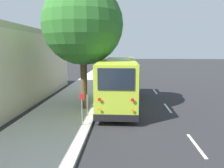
{
  "coord_description": "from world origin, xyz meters",
  "views": [
    {
      "loc": [
        -14.75,
        0.14,
        4.05
      ],
      "look_at": [
        2.53,
        1.0,
        1.3
      ],
      "focal_mm": 35.0,
      "sensor_mm": 36.0,
      "label": 1
    }
  ],
  "objects_px": {
    "parked_sedan_blue": "(120,65)",
    "sign_post_near": "(82,109)",
    "parked_sedan_black": "(120,68)",
    "sign_post_far": "(87,105)",
    "shuttle_bus": "(119,79)",
    "parked_sedan_silver": "(119,72)",
    "street_tree": "(83,19)",
    "parked_sedan_navy": "(116,77)"
  },
  "relations": [
    {
      "from": "shuttle_bus",
      "to": "parked_sedan_silver",
      "type": "distance_m",
      "value": 18.55
    },
    {
      "from": "parked_sedan_blue",
      "to": "sign_post_far",
      "type": "bearing_deg",
      "value": 179.36
    },
    {
      "from": "parked_sedan_black",
      "to": "parked_sedan_blue",
      "type": "height_order",
      "value": "parked_sedan_blue"
    },
    {
      "from": "parked_sedan_navy",
      "to": "street_tree",
      "type": "height_order",
      "value": "street_tree"
    },
    {
      "from": "parked_sedan_blue",
      "to": "sign_post_near",
      "type": "xyz_separation_m",
      "value": [
        -36.82,
        1.48,
        0.4
      ]
    },
    {
      "from": "parked_sedan_navy",
      "to": "sign_post_near",
      "type": "xyz_separation_m",
      "value": [
        -16.9,
        1.27,
        0.41
      ]
    },
    {
      "from": "parked_sedan_navy",
      "to": "parked_sedan_blue",
      "type": "relative_size",
      "value": 1.01
    },
    {
      "from": "parked_sedan_navy",
      "to": "parked_sedan_black",
      "type": "bearing_deg",
      "value": -0.14
    },
    {
      "from": "sign_post_near",
      "to": "parked_sedan_blue",
      "type": "bearing_deg",
      "value": -2.3
    },
    {
      "from": "parked_sedan_navy",
      "to": "sign_post_near",
      "type": "distance_m",
      "value": 16.95
    },
    {
      "from": "parked_sedan_blue",
      "to": "sign_post_near",
      "type": "distance_m",
      "value": 36.86
    },
    {
      "from": "parked_sedan_silver",
      "to": "street_tree",
      "type": "distance_m",
      "value": 20.79
    },
    {
      "from": "street_tree",
      "to": "parked_sedan_silver",
      "type": "bearing_deg",
      "value": -5.61
    },
    {
      "from": "parked_sedan_blue",
      "to": "parked_sedan_black",
      "type": "bearing_deg",
      "value": -178.27
    },
    {
      "from": "parked_sedan_blue",
      "to": "sign_post_far",
      "type": "relative_size",
      "value": 3.48
    },
    {
      "from": "shuttle_bus",
      "to": "parked_sedan_navy",
      "type": "distance_m",
      "value": 11.97
    },
    {
      "from": "parked_sedan_navy",
      "to": "parked_sedan_blue",
      "type": "distance_m",
      "value": 19.92
    },
    {
      "from": "shuttle_bus",
      "to": "sign_post_far",
      "type": "height_order",
      "value": "shuttle_bus"
    },
    {
      "from": "parked_sedan_black",
      "to": "parked_sedan_navy",
      "type": "bearing_deg",
      "value": 176.3
    },
    {
      "from": "parked_sedan_black",
      "to": "sign_post_far",
      "type": "height_order",
      "value": "sign_post_far"
    },
    {
      "from": "shuttle_bus",
      "to": "parked_sedan_blue",
      "type": "bearing_deg",
      "value": 1.63
    },
    {
      "from": "sign_post_near",
      "to": "street_tree",
      "type": "bearing_deg",
      "value": 7.94
    },
    {
      "from": "parked_sedan_black",
      "to": "sign_post_near",
      "type": "relative_size",
      "value": 2.63
    },
    {
      "from": "shuttle_bus",
      "to": "parked_sedan_black",
      "type": "relative_size",
      "value": 2.25
    },
    {
      "from": "parked_sedan_navy",
      "to": "sign_post_far",
      "type": "distance_m",
      "value": 15.32
    },
    {
      "from": "parked_sedan_silver",
      "to": "street_tree",
      "type": "relative_size",
      "value": 0.5
    },
    {
      "from": "parked_sedan_black",
      "to": "parked_sedan_silver",
      "type": "bearing_deg",
      "value": 177.17
    },
    {
      "from": "shuttle_bus",
      "to": "street_tree",
      "type": "bearing_deg",
      "value": 123.68
    },
    {
      "from": "parked_sedan_silver",
      "to": "sign_post_near",
      "type": "distance_m",
      "value": 23.57
    },
    {
      "from": "sign_post_near",
      "to": "sign_post_far",
      "type": "relative_size",
      "value": 1.3
    },
    {
      "from": "shuttle_bus",
      "to": "sign_post_far",
      "type": "xyz_separation_m",
      "value": [
        -3.38,
        1.82,
        -1.11
      ]
    },
    {
      "from": "parked_sedan_blue",
      "to": "parked_sedan_navy",
      "type": "bearing_deg",
      "value": -178.83
    },
    {
      "from": "parked_sedan_blue",
      "to": "sign_post_far",
      "type": "distance_m",
      "value": 35.22
    },
    {
      "from": "parked_sedan_navy",
      "to": "parked_sedan_black",
      "type": "height_order",
      "value": "parked_sedan_navy"
    },
    {
      "from": "shuttle_bus",
      "to": "parked_sedan_blue",
      "type": "distance_m",
      "value": 31.83
    },
    {
      "from": "shuttle_bus",
      "to": "sign_post_near",
      "type": "relative_size",
      "value": 5.91
    },
    {
      "from": "parked_sedan_silver",
      "to": "parked_sedan_blue",
      "type": "relative_size",
      "value": 0.99
    },
    {
      "from": "shuttle_bus",
      "to": "sign_post_near",
      "type": "height_order",
      "value": "shuttle_bus"
    },
    {
      "from": "parked_sedan_blue",
      "to": "sign_post_near",
      "type": "height_order",
      "value": "sign_post_near"
    },
    {
      "from": "street_tree",
      "to": "sign_post_near",
      "type": "distance_m",
      "value": 6.12
    },
    {
      "from": "shuttle_bus",
      "to": "parked_sedan_navy",
      "type": "xyz_separation_m",
      "value": [
        11.88,
        0.55,
        -1.31
      ]
    },
    {
      "from": "parked_sedan_black",
      "to": "sign_post_far",
      "type": "distance_m",
      "value": 27.97
    }
  ]
}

